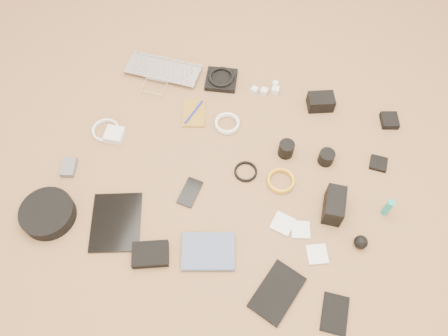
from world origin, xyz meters
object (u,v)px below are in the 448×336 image
(laptop, at_px, (159,78))
(dslr_camera, at_px, (321,102))
(phone, at_px, (190,192))
(paperback, at_px, (208,271))
(headphone_case, at_px, (48,214))
(tablet, at_px, (116,222))

(laptop, height_order, dslr_camera, dslr_camera)
(phone, bearing_deg, paperback, -54.44)
(headphone_case, bearing_deg, laptop, 79.74)
(headphone_case, height_order, paperback, headphone_case)
(phone, bearing_deg, laptop, 127.55)
(dslr_camera, xyz_separation_m, paperback, (-0.24, -0.90, -0.02))
(phone, xyz_separation_m, paperback, (0.18, -0.29, 0.00))
(tablet, relative_size, paperback, 1.24)
(laptop, xyz_separation_m, headphone_case, (-0.14, -0.80, 0.01))
(laptop, height_order, headphone_case, headphone_case)
(phone, distance_m, headphone_case, 0.57)
(dslr_camera, height_order, phone, dslr_camera)
(laptop, bearing_deg, headphone_case, -102.39)
(laptop, xyz_separation_m, paperback, (0.53, -0.82, -0.00))
(phone, xyz_separation_m, headphone_case, (-0.50, -0.27, 0.02))
(dslr_camera, bearing_deg, paperback, -126.43)
(laptop, relative_size, dslr_camera, 3.09)
(tablet, bearing_deg, paperback, -30.41)
(dslr_camera, relative_size, tablet, 0.47)
(headphone_case, bearing_deg, tablet, 12.60)
(tablet, relative_size, headphone_case, 1.18)
(dslr_camera, height_order, paperback, dslr_camera)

